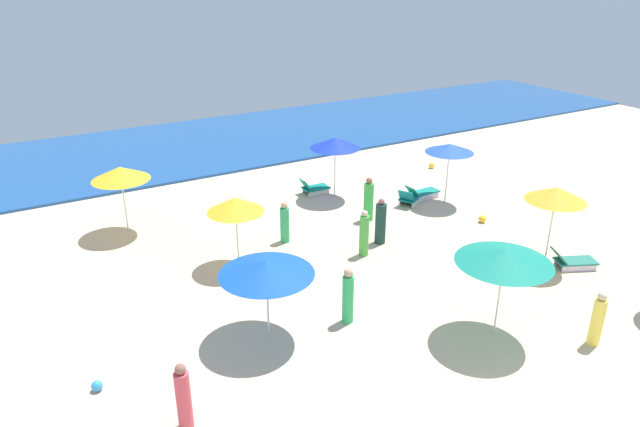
# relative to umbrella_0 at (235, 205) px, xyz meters

# --- Properties ---
(ocean) EXTENTS (60.00, 10.48, 0.12)m
(ocean) POSITION_rel_umbrella_0_xyz_m (2.65, 13.90, -2.10)
(ocean) COLOR #1C4D90
(ocean) RESTS_ON ground_plane
(umbrella_0) EXTENTS (1.82, 1.82, 2.40)m
(umbrella_0) POSITION_rel_umbrella_0_xyz_m (0.00, 0.00, 0.00)
(umbrella_0) COLOR silver
(umbrella_0) RESTS_ON ground_plane
(umbrella_1) EXTENTS (1.89, 1.89, 2.72)m
(umbrella_1) POSITION_rel_umbrella_0_xyz_m (8.77, -5.04, 0.33)
(umbrella_1) COLOR silver
(umbrella_1) RESTS_ON ground_plane
(lounge_chair_1_0) EXTENTS (1.58, 1.17, 0.67)m
(lounge_chair_1_0) POSITION_rel_umbrella_0_xyz_m (9.34, -5.64, -1.91)
(lounge_chair_1_0) COLOR silver
(lounge_chair_1_0) RESTS_ON ground_plane
(umbrella_4) EXTENTS (2.06, 2.06, 2.55)m
(umbrella_4) POSITION_rel_umbrella_0_xyz_m (-2.52, 4.46, 0.15)
(umbrella_4) COLOR silver
(umbrella_4) RESTS_ON ground_plane
(umbrella_5) EXTENTS (2.07, 2.07, 2.60)m
(umbrella_5) POSITION_rel_umbrella_0_xyz_m (5.95, 3.65, 0.22)
(umbrella_5) COLOR silver
(umbrella_5) RESTS_ON ground_plane
(lounge_chair_5_0) EXTENTS (1.25, 0.71, 0.69)m
(lounge_chair_5_0) POSITION_rel_umbrella_0_xyz_m (5.39, 4.46, -1.90)
(lounge_chair_5_0) COLOR silver
(lounge_chair_5_0) RESTS_ON ground_plane
(umbrella_6) EXTENTS (2.48, 2.48, 2.57)m
(umbrella_6) POSITION_rel_umbrella_0_xyz_m (4.35, -7.09, 0.22)
(umbrella_6) COLOR silver
(umbrella_6) RESTS_ON ground_plane
(umbrella_7) EXTENTS (2.49, 2.49, 2.24)m
(umbrella_7) POSITION_rel_umbrella_0_xyz_m (-0.87, -4.10, -0.10)
(umbrella_7) COLOR silver
(umbrella_7) RESTS_ON ground_plane
(umbrella_8) EXTENTS (1.95, 1.95, 2.54)m
(umbrella_8) POSITION_rel_umbrella_0_xyz_m (9.56, 0.76, 0.20)
(umbrella_8) COLOR silver
(umbrella_8) RESTS_ON ground_plane
(lounge_chair_8_0) EXTENTS (1.55, 0.66, 0.66)m
(lounge_chair_8_0) POSITION_rel_umbrella_0_xyz_m (9.03, 1.63, -1.90)
(lounge_chair_8_0) COLOR silver
(lounge_chair_8_0) RESTS_ON ground_plane
(lounge_chair_8_1) EXTENTS (1.37, 1.14, 0.73)m
(lounge_chair_8_1) POSITION_rel_umbrella_0_xyz_m (8.21, 1.39, -1.89)
(lounge_chair_8_1) COLOR silver
(lounge_chair_8_1) RESTS_ON ground_plane
(beachgoer_0) EXTENTS (0.44, 0.44, 1.66)m
(beachgoer_0) POSITION_rel_umbrella_0_xyz_m (1.32, -4.57, -1.36)
(beachgoer_0) COLOR #31B866
(beachgoer_0) RESTS_ON ground_plane
(beachgoer_1) EXTENTS (0.38, 0.38, 1.55)m
(beachgoer_1) POSITION_rel_umbrella_0_xyz_m (6.30, -8.68, -1.43)
(beachgoer_1) COLOR #F9DD53
(beachgoer_1) RESTS_ON ground_plane
(beachgoer_2) EXTENTS (0.54, 0.54, 1.68)m
(beachgoer_2) POSITION_rel_umbrella_0_xyz_m (5.01, -0.95, -1.38)
(beachgoer_2) COLOR #1B3A37
(beachgoer_2) RESTS_ON ground_plane
(beachgoer_3) EXTENTS (0.46, 0.46, 1.52)m
(beachgoer_3) POSITION_rel_umbrella_0_xyz_m (2.14, 0.84, -1.44)
(beachgoer_3) COLOR #30A968
(beachgoer_3) RESTS_ON ground_plane
(beachgoer_4) EXTENTS (0.45, 0.45, 1.64)m
(beachgoer_4) POSITION_rel_umbrella_0_xyz_m (3.97, -1.45, -1.39)
(beachgoer_4) COLOR green
(beachgoer_4) RESTS_ON ground_plane
(beachgoer_5) EXTENTS (0.42, 0.42, 1.74)m
(beachgoer_5) POSITION_rel_umbrella_0_xyz_m (5.80, 0.92, -1.35)
(beachgoer_5) COLOR green
(beachgoer_5) RESTS_ON ground_plane
(beachgoer_6) EXTENTS (0.40, 0.40, 1.64)m
(beachgoer_6) POSITION_rel_umbrella_0_xyz_m (-3.85, -6.21, -1.39)
(beachgoer_6) COLOR #DA4D5D
(beachgoer_6) RESTS_ON ground_plane
(beach_ball_0) EXTENTS (0.28, 0.28, 0.28)m
(beach_ball_0) POSITION_rel_umbrella_0_xyz_m (12.02, 4.50, -2.02)
(beach_ball_0) COLOR yellow
(beach_ball_0) RESTS_ON ground_plane
(beach_ball_1) EXTENTS (0.29, 0.29, 0.29)m
(beach_ball_1) POSITION_rel_umbrella_0_xyz_m (9.44, -1.50, -2.02)
(beach_ball_1) COLOR yellow
(beach_ball_1) RESTS_ON ground_plane
(beach_ball_2) EXTENTS (0.26, 0.26, 0.26)m
(beach_ball_2) POSITION_rel_umbrella_0_xyz_m (-5.27, -4.04, -2.03)
(beach_ball_2) COLOR #3096E0
(beach_ball_2) RESTS_ON ground_plane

